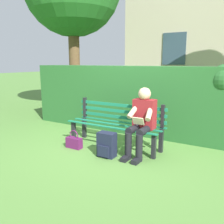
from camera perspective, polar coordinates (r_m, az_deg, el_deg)
The scene contains 6 objects.
ground at distance 4.81m, azimuth 0.62°, elevation -8.06°, with size 60.00×60.00×0.00m, color #517F38.
park_bench at distance 4.74m, azimuth 1.15°, elevation -2.59°, with size 1.90×0.52×0.87m.
person_seated at distance 4.28m, azimuth 6.91°, elevation -1.83°, with size 0.44×0.73×1.18m.
hedge_backdrop at distance 5.61m, azimuth 7.04°, elevation 3.05°, with size 5.75×0.70×1.59m.
backpack at distance 4.26m, azimuth -1.25°, elevation -7.68°, with size 0.31×0.26×0.43m.
handbag at distance 4.75m, azimuth -8.84°, elevation -6.97°, with size 0.31×0.14×0.35m.
Camera 1 is at (-2.28, 3.91, 1.62)m, focal length 39.18 mm.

